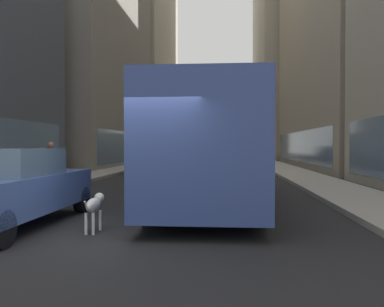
# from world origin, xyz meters

# --- Properties ---
(ground_plane) EXTENTS (120.00, 120.00, 0.00)m
(ground_plane) POSITION_xyz_m (0.00, 35.00, 0.00)
(ground_plane) COLOR #232326
(sidewalk_left) EXTENTS (2.40, 110.00, 0.15)m
(sidewalk_left) POSITION_xyz_m (-5.70, 35.00, 0.07)
(sidewalk_left) COLOR #9E9991
(sidewalk_left) RESTS_ON ground
(sidewalk_right) EXTENTS (2.40, 110.00, 0.15)m
(sidewalk_right) POSITION_xyz_m (5.70, 35.00, 0.07)
(sidewalk_right) COLOR #ADA89E
(sidewalk_right) RESTS_ON ground
(building_left_far) EXTENTS (11.71, 21.40, 36.47)m
(building_left_far) POSITION_xyz_m (-11.90, 46.80, 18.23)
(building_left_far) COLOR #B2A893
(building_left_far) RESTS_ON ground
(building_right_mid) EXTENTS (8.80, 23.77, 25.87)m
(building_right_mid) POSITION_xyz_m (11.90, 25.98, 12.93)
(building_right_mid) COLOR #A0937F
(building_right_mid) RESTS_ON ground
(building_right_far) EXTENTS (11.64, 20.67, 40.93)m
(building_right_far) POSITION_xyz_m (11.90, 49.84, 20.46)
(building_right_far) COLOR #B2A893
(building_right_far) RESTS_ON ground
(transit_bus) EXTENTS (2.78, 11.53, 3.05)m
(transit_bus) POSITION_xyz_m (1.20, 5.26, 1.78)
(transit_bus) COLOR #33478C
(transit_bus) RESTS_ON ground
(car_black_suv) EXTENTS (1.71, 4.24, 1.62)m
(car_black_suv) POSITION_xyz_m (1.20, 42.23, 0.82)
(car_black_suv) COLOR black
(car_black_suv) RESTS_ON ground
(car_white_van) EXTENTS (1.86, 4.42, 1.62)m
(car_white_van) POSITION_xyz_m (-2.80, 16.27, 0.82)
(car_white_van) COLOR silver
(car_white_van) RESTS_ON ground
(car_blue_hatchback) EXTENTS (1.90, 4.50, 1.62)m
(car_blue_hatchback) POSITION_xyz_m (-2.80, 0.71, 0.82)
(car_blue_hatchback) COLOR #4C6BB7
(car_blue_hatchback) RESTS_ON ground
(car_grey_wagon) EXTENTS (1.81, 4.80, 1.62)m
(car_grey_wagon) POSITION_xyz_m (-1.20, 47.63, 0.82)
(car_grey_wagon) COLOR slate
(car_grey_wagon) RESTS_ON ground
(car_red_coupe) EXTENTS (1.85, 4.62, 1.62)m
(car_red_coupe) POSITION_xyz_m (-2.80, 27.10, 0.82)
(car_red_coupe) COLOR red
(car_red_coupe) RESTS_ON ground
(box_truck) EXTENTS (2.30, 7.50, 3.05)m
(box_truck) POSITION_xyz_m (-1.20, 39.21, 1.67)
(box_truck) COLOR silver
(box_truck) RESTS_ON ground
(dalmatian_dog) EXTENTS (0.22, 0.96, 0.72)m
(dalmatian_dog) POSITION_xyz_m (-0.88, 0.36, 0.51)
(dalmatian_dog) COLOR white
(dalmatian_dog) RESTS_ON ground
(pedestrian_in_coat) EXTENTS (0.34, 0.34, 1.69)m
(pedestrian_in_coat) POSITION_xyz_m (-5.63, 9.03, 1.01)
(pedestrian_in_coat) COLOR #1E1E2D
(pedestrian_in_coat) RESTS_ON sidewalk_left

